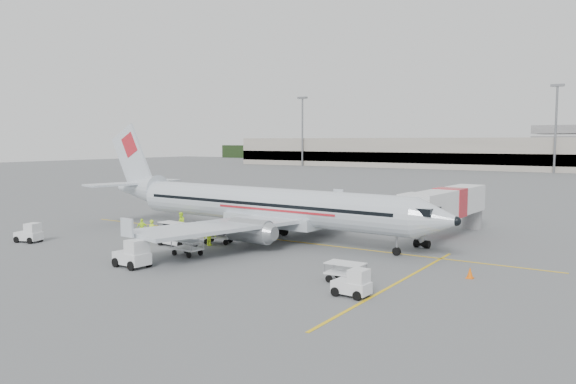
# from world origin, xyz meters

# --- Properties ---
(ground) EXTENTS (360.00, 360.00, 0.00)m
(ground) POSITION_xyz_m (0.00, 0.00, 0.00)
(ground) COLOR #56595B
(stripe_lead) EXTENTS (44.00, 0.20, 0.01)m
(stripe_lead) POSITION_xyz_m (0.00, 0.00, 0.01)
(stripe_lead) COLOR yellow
(stripe_lead) RESTS_ON ground
(stripe_cross) EXTENTS (0.20, 20.00, 0.01)m
(stripe_cross) POSITION_xyz_m (14.00, -8.00, 0.01)
(stripe_cross) COLOR yellow
(stripe_cross) RESTS_ON ground
(terminal_west) EXTENTS (110.00, 22.00, 9.00)m
(terminal_west) POSITION_xyz_m (-40.00, 130.00, 4.50)
(terminal_west) COLOR gray
(terminal_west) RESTS_ON ground
(treeline) EXTENTS (300.00, 3.00, 6.00)m
(treeline) POSITION_xyz_m (0.00, 175.00, 3.00)
(treeline) COLOR black
(treeline) RESTS_ON ground
(mast_west) EXTENTS (3.20, 1.20, 22.00)m
(mast_west) POSITION_xyz_m (-70.00, 118.00, 11.00)
(mast_west) COLOR slate
(mast_west) RESTS_ON ground
(mast_center) EXTENTS (3.20, 1.20, 22.00)m
(mast_center) POSITION_xyz_m (5.00, 118.00, 11.00)
(mast_center) COLOR slate
(mast_center) RESTS_ON ground
(aircraft) EXTENTS (36.19, 28.99, 9.64)m
(aircraft) POSITION_xyz_m (-0.81, -0.13, 4.82)
(aircraft) COLOR silver
(aircraft) RESTS_ON ground
(jet_bridge) EXTENTS (3.82, 16.07, 4.18)m
(jet_bridge) POSITION_xyz_m (11.79, 8.94, 2.09)
(jet_bridge) COLOR silver
(jet_bridge) RESTS_ON ground
(belt_loader) EXTENTS (4.84, 2.35, 2.52)m
(belt_loader) POSITION_xyz_m (-4.70, -6.55, 1.26)
(belt_loader) COLOR silver
(belt_loader) RESTS_ON ground
(tug_fore) EXTENTS (2.00, 1.21, 1.50)m
(tug_fore) POSITION_xyz_m (13.01, -11.86, 0.75)
(tug_fore) COLOR silver
(tug_fore) RESTS_ON ground
(tug_mid) EXTENTS (2.50, 1.56, 1.85)m
(tug_mid) POSITION_xyz_m (-1.99, -13.49, 0.92)
(tug_mid) COLOR silver
(tug_mid) RESTS_ON ground
(tug_aft) EXTENTS (2.22, 1.57, 1.56)m
(tug_aft) POSITION_xyz_m (-15.96, -11.89, 0.78)
(tug_aft) COLOR silver
(tug_aft) RESTS_ON ground
(cart_loaded_a) EXTENTS (2.36, 1.58, 1.16)m
(cart_loaded_a) POSITION_xyz_m (-8.68, -3.17, 0.58)
(cart_loaded_a) COLOR silver
(cart_loaded_a) RESTS_ON ground
(cart_loaded_b) EXTENTS (2.63, 2.11, 1.20)m
(cart_loaded_b) POSITION_xyz_m (-2.73, -3.97, 0.60)
(cart_loaded_b) COLOR silver
(cart_loaded_b) RESTS_ON ground
(cart_empty_a) EXTENTS (2.20, 1.38, 1.11)m
(cart_empty_a) POSITION_xyz_m (-1.52, -8.83, 0.56)
(cart_empty_a) COLOR silver
(cart_empty_a) RESTS_ON ground
(cart_empty_b) EXTENTS (2.24, 1.36, 1.15)m
(cart_empty_b) POSITION_xyz_m (11.40, -9.40, 0.58)
(cart_empty_b) COLOR silver
(cart_empty_b) RESTS_ON ground
(cone_nose) EXTENTS (0.43, 0.43, 0.69)m
(cone_nose) POSITION_xyz_m (17.20, -4.55, 0.35)
(cone_nose) COLOR #F46008
(cone_nose) RESTS_ON ground
(cone_port) EXTENTS (0.42, 0.42, 0.69)m
(cone_port) POSITION_xyz_m (-0.57, 9.82, 0.34)
(cone_port) COLOR #F46008
(cone_port) RESTS_ON ground
(cone_stbd) EXTENTS (0.35, 0.35, 0.57)m
(cone_stbd) POSITION_xyz_m (-4.54, -11.76, 0.28)
(cone_stbd) COLOR #F46008
(cone_stbd) RESTS_ON ground
(crew_a) EXTENTS (0.71, 0.52, 1.81)m
(crew_a) POSITION_xyz_m (-7.69, -6.40, 0.90)
(crew_a) COLOR #B3E01F
(crew_a) RESTS_ON ground
(crew_b) EXTENTS (1.10, 1.09, 1.80)m
(crew_b) POSITION_xyz_m (-9.18, -1.50, 0.90)
(crew_b) COLOR #B3E01F
(crew_b) RESTS_ON ground
(crew_c) EXTENTS (0.81, 1.29, 1.92)m
(crew_c) POSITION_xyz_m (-2.72, -5.04, 0.96)
(crew_c) COLOR #B3E01F
(crew_c) RESTS_ON ground
(crew_d) EXTENTS (0.99, 0.85, 1.60)m
(crew_d) POSITION_xyz_m (-10.00, -5.30, 0.80)
(crew_d) COLOR #B3E01F
(crew_d) RESTS_ON ground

